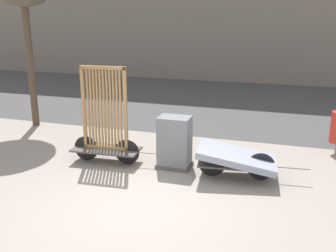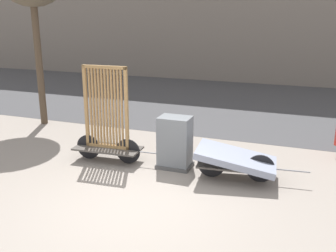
# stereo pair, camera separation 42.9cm
# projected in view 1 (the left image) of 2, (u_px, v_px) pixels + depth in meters

# --- Properties ---
(ground_plane) EXTENTS (60.00, 60.00, 0.00)m
(ground_plane) POSITION_uv_depth(u_px,v_px,m) (138.00, 207.00, 7.12)
(ground_plane) COLOR gray
(road_strip) EXTENTS (56.00, 9.12, 0.01)m
(road_strip) POSITION_uv_depth(u_px,v_px,m) (222.00, 102.00, 15.27)
(road_strip) COLOR #424244
(road_strip) RESTS_ON ground_plane
(bike_cart_with_bedframe) EXTENTS (2.29, 0.77, 2.25)m
(bike_cart_with_bedframe) POSITION_uv_depth(u_px,v_px,m) (106.00, 130.00, 9.01)
(bike_cart_with_bedframe) COLOR #4C4742
(bike_cart_with_bedframe) RESTS_ON ground_plane
(bike_cart_with_mattress) EXTENTS (2.35, 1.17, 0.69)m
(bike_cart_with_mattress) POSITION_uv_depth(u_px,v_px,m) (237.00, 158.00, 8.24)
(bike_cart_with_mattress) COLOR #4C4742
(bike_cart_with_mattress) RESTS_ON ground_plane
(utility_cabinet) EXTENTS (0.76, 0.57, 1.18)m
(utility_cabinet) POSITION_uv_depth(u_px,v_px,m) (175.00, 144.00, 8.79)
(utility_cabinet) COLOR #4C4C4C
(utility_cabinet) RESTS_ON ground_plane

